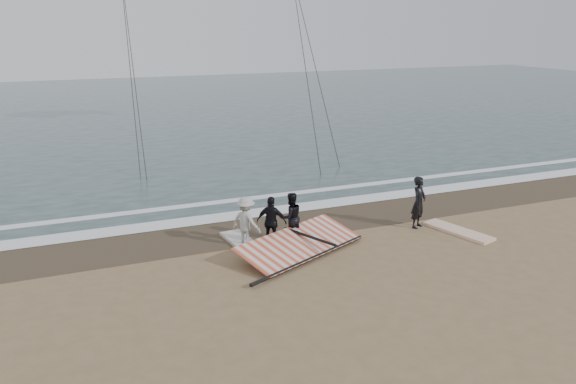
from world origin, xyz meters
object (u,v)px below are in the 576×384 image
(board_white, at_px, (458,231))
(sail_rig, at_px, (296,245))
(board_cream, at_px, (245,245))
(man_main, at_px, (419,202))

(board_white, height_order, sail_rig, sail_rig)
(board_white, xyz_separation_m, board_cream, (-6.69, 1.46, 0.01))
(man_main, relative_size, board_white, 0.74)
(sail_rig, bearing_deg, man_main, 4.59)
(board_white, height_order, board_cream, board_cream)
(man_main, distance_m, board_white, 1.54)
(sail_rig, bearing_deg, board_cream, 145.06)
(board_cream, bearing_deg, board_white, -18.95)
(man_main, height_order, sail_rig, man_main)
(board_white, bearing_deg, sail_rig, 158.07)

